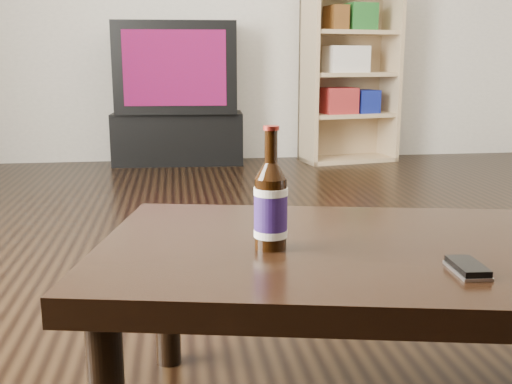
{
  "coord_description": "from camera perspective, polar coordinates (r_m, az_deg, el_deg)",
  "views": [
    {
      "loc": [
        -0.67,
        -1.89,
        0.8
      ],
      "look_at": [
        -0.51,
        -0.74,
        0.54
      ],
      "focal_mm": 42.0,
      "sensor_mm": 36.0,
      "label": 1
    }
  ],
  "objects": [
    {
      "name": "coffee_table",
      "position": [
        1.29,
        10.48,
        -7.28
      ],
      "size": [
        1.23,
        0.87,
        0.42
      ],
      "rotation": [
        0.0,
        0.0,
        -0.2
      ],
      "color": "black",
      "rests_on": "floor"
    },
    {
      "name": "bookshelf",
      "position": [
        4.88,
        8.73,
        11.35
      ],
      "size": [
        0.79,
        0.47,
        1.38
      ],
      "rotation": [
        0.0,
        0.0,
        0.18
      ],
      "color": "tan",
      "rests_on": "floor"
    },
    {
      "name": "tv",
      "position": [
        4.78,
        -7.58,
        11.66
      ],
      "size": [
        0.94,
        0.62,
        0.68
      ],
      "rotation": [
        0.0,
        0.0,
        -0.05
      ],
      "color": "black",
      "rests_on": "tv_stand"
    },
    {
      "name": "floor",
      "position": [
        2.16,
        10.96,
        -9.56
      ],
      "size": [
        5.0,
        6.0,
        0.01
      ],
      "primitive_type": "cube",
      "color": "black",
      "rests_on": "ground"
    },
    {
      "name": "phone",
      "position": [
        1.16,
        19.49,
        -6.84
      ],
      "size": [
        0.06,
        0.1,
        0.02
      ],
      "rotation": [
        0.0,
        0.0,
        -0.06
      ],
      "color": "#A6A6A8",
      "rests_on": "coffee_table"
    },
    {
      "name": "beer_bottle",
      "position": [
        1.21,
        1.41,
        -1.35
      ],
      "size": [
        0.09,
        0.09,
        0.25
      ],
      "rotation": [
        0.0,
        0.0,
        -0.29
      ],
      "color": "black",
      "rests_on": "coffee_table"
    },
    {
      "name": "tv_stand",
      "position": [
        4.82,
        -7.39,
        5.21
      ],
      "size": [
        1.03,
        0.55,
        0.4
      ],
      "primitive_type": "cube",
      "rotation": [
        0.0,
        0.0,
        -0.05
      ],
      "color": "black",
      "rests_on": "floor"
    }
  ]
}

